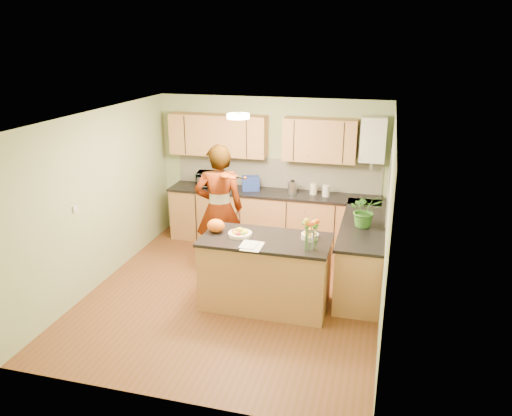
# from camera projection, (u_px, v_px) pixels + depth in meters

# --- Properties ---
(floor) EXTENTS (4.50, 4.50, 0.00)m
(floor) POSITION_uv_depth(u_px,v_px,m) (234.00, 294.00, 7.05)
(floor) COLOR brown
(floor) RESTS_ON ground
(ceiling) EXTENTS (4.00, 4.50, 0.02)m
(ceiling) POSITION_uv_depth(u_px,v_px,m) (231.00, 116.00, 6.24)
(ceiling) COLOR white
(ceiling) RESTS_ON wall_back
(wall_back) EXTENTS (4.00, 0.02, 2.50)m
(wall_back) POSITION_uv_depth(u_px,v_px,m) (271.00, 170.00, 8.70)
(wall_back) COLOR #96AB7A
(wall_back) RESTS_ON floor
(wall_front) EXTENTS (4.00, 0.02, 2.50)m
(wall_front) POSITION_uv_depth(u_px,v_px,m) (160.00, 288.00, 4.59)
(wall_front) COLOR #96AB7A
(wall_front) RESTS_ON floor
(wall_left) EXTENTS (0.02, 4.50, 2.50)m
(wall_left) POSITION_uv_depth(u_px,v_px,m) (99.00, 199.00, 7.13)
(wall_left) COLOR #96AB7A
(wall_left) RESTS_ON floor
(wall_right) EXTENTS (0.02, 4.50, 2.50)m
(wall_right) POSITION_uv_depth(u_px,v_px,m) (387.00, 224.00, 6.16)
(wall_right) COLOR #96AB7A
(wall_right) RESTS_ON floor
(back_counter) EXTENTS (3.64, 0.62, 0.94)m
(back_counter) POSITION_uv_depth(u_px,v_px,m) (272.00, 218.00, 8.66)
(back_counter) COLOR #A77743
(back_counter) RESTS_ON floor
(right_counter) EXTENTS (0.62, 2.24, 0.94)m
(right_counter) POSITION_uv_depth(u_px,v_px,m) (362.00, 252.00, 7.26)
(right_counter) COLOR #A77743
(right_counter) RESTS_ON floor
(splashback) EXTENTS (3.60, 0.02, 0.52)m
(splashback) POSITION_uv_depth(u_px,v_px,m) (277.00, 173.00, 8.68)
(splashback) COLOR white
(splashback) RESTS_ON back_counter
(upper_cabinets) EXTENTS (3.20, 0.34, 0.70)m
(upper_cabinets) POSITION_uv_depth(u_px,v_px,m) (259.00, 137.00, 8.40)
(upper_cabinets) COLOR #A77743
(upper_cabinets) RESTS_ON wall_back
(boiler) EXTENTS (0.40, 0.30, 0.86)m
(boiler) POSITION_uv_depth(u_px,v_px,m) (373.00, 140.00, 7.94)
(boiler) COLOR silver
(boiler) RESTS_ON wall_back
(window_right) EXTENTS (0.01, 1.30, 1.05)m
(window_right) POSITION_uv_depth(u_px,v_px,m) (389.00, 187.00, 6.61)
(window_right) COLOR silver
(window_right) RESTS_ON wall_right
(light_switch) EXTENTS (0.02, 0.09, 0.09)m
(light_switch) POSITION_uv_depth(u_px,v_px,m) (75.00, 209.00, 6.56)
(light_switch) COLOR silver
(light_switch) RESTS_ON wall_left
(ceiling_lamp) EXTENTS (0.30, 0.30, 0.07)m
(ceiling_lamp) POSITION_uv_depth(u_px,v_px,m) (238.00, 116.00, 6.53)
(ceiling_lamp) COLOR #FFEABF
(ceiling_lamp) RESTS_ON ceiling
(peninsula_island) EXTENTS (1.68, 0.86, 0.97)m
(peninsula_island) POSITION_uv_depth(u_px,v_px,m) (266.00, 272.00, 6.63)
(peninsula_island) COLOR #A77743
(peninsula_island) RESTS_ON floor
(fruit_dish) EXTENTS (0.31, 0.31, 0.11)m
(fruit_dish) POSITION_uv_depth(u_px,v_px,m) (240.00, 233.00, 6.54)
(fruit_dish) COLOR beige
(fruit_dish) RESTS_ON peninsula_island
(orange_bowl) EXTENTS (0.23, 0.23, 0.13)m
(orange_bowl) POSITION_uv_depth(u_px,v_px,m) (310.00, 234.00, 6.46)
(orange_bowl) COLOR beige
(orange_bowl) RESTS_ON peninsula_island
(flower_vase) EXTENTS (0.27, 0.27, 0.50)m
(flower_vase) POSITION_uv_depth(u_px,v_px,m) (310.00, 223.00, 6.05)
(flower_vase) COLOR silver
(flower_vase) RESTS_ON peninsula_island
(orange_bag) EXTENTS (0.28, 0.25, 0.18)m
(orange_bag) POSITION_uv_depth(u_px,v_px,m) (216.00, 226.00, 6.66)
(orange_bag) COLOR orange
(orange_bag) RESTS_ON peninsula_island
(papers) EXTENTS (0.24, 0.33, 0.01)m
(papers) POSITION_uv_depth(u_px,v_px,m) (252.00, 246.00, 6.22)
(papers) COLOR silver
(papers) RESTS_ON peninsula_island
(violinist) EXTENTS (0.84, 0.69, 1.99)m
(violinist) POSITION_uv_depth(u_px,v_px,m) (219.00, 209.00, 7.49)
(violinist) COLOR #DCA186
(violinist) RESTS_ON floor
(violin) EXTENTS (0.61, 0.53, 0.15)m
(violin) POSITION_uv_depth(u_px,v_px,m) (227.00, 175.00, 7.04)
(violin) COLOR #4D1904
(violin) RESTS_ON violinist
(microwave) EXTENTS (0.52, 0.39, 0.26)m
(microwave) POSITION_uv_depth(u_px,v_px,m) (211.00, 179.00, 8.77)
(microwave) COLOR silver
(microwave) RESTS_ON back_counter
(blue_box) EXTENTS (0.35, 0.30, 0.23)m
(blue_box) POSITION_uv_depth(u_px,v_px,m) (251.00, 183.00, 8.59)
(blue_box) COLOR navy
(blue_box) RESTS_ON back_counter
(kettle) EXTENTS (0.15, 0.15, 0.29)m
(kettle) POSITION_uv_depth(u_px,v_px,m) (292.00, 187.00, 8.37)
(kettle) COLOR #B4B3B8
(kettle) RESTS_ON back_counter
(jar_cream) EXTENTS (0.15, 0.15, 0.18)m
(jar_cream) POSITION_uv_depth(u_px,v_px,m) (313.00, 189.00, 8.35)
(jar_cream) COLOR beige
(jar_cream) RESTS_ON back_counter
(jar_white) EXTENTS (0.13, 0.13, 0.19)m
(jar_white) POSITION_uv_depth(u_px,v_px,m) (326.00, 191.00, 8.25)
(jar_white) COLOR silver
(jar_white) RESTS_ON back_counter
(potted_plant) EXTENTS (0.51, 0.47, 0.48)m
(potted_plant) POSITION_uv_depth(u_px,v_px,m) (365.00, 210.00, 6.87)
(potted_plant) COLOR #326D24
(potted_plant) RESTS_ON right_counter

